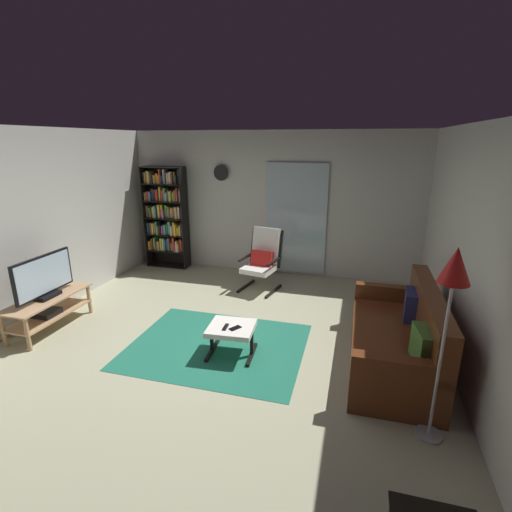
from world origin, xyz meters
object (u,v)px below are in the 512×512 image
television (44,278)px  tv_remote (226,327)px  bookshelf_near_tv (166,214)px  wall_clock (221,173)px  ottoman (231,331)px  leather_sofa (399,339)px  lounge_armchair (263,258)px  cell_phone (235,328)px  tv_stand (49,308)px  floor_lamp_by_sofa (453,280)px

television → tv_remote: (2.49, -0.04, -0.34)m
bookshelf_near_tv → wall_clock: bearing=8.1°
ottoman → leather_sofa: bearing=8.7°
lounge_armchair → cell_phone: bearing=-83.7°
tv_stand → wall_clock: bearing=65.7°
cell_phone → ottoman: bearing=175.3°
television → floor_lamp_by_sofa: (4.58, -0.75, 0.70)m
leather_sofa → tv_remote: bearing=-169.8°
television → wall_clock: wall_clock is taller
tv_remote → wall_clock: wall_clock is taller
ottoman → tv_remote: (-0.05, -0.06, 0.07)m
bookshelf_near_tv → leather_sofa: 4.91m
ottoman → tv_remote: bearing=-129.1°
television → leather_sofa: (4.39, 0.31, -0.40)m
tv_remote → wall_clock: 3.55m
floor_lamp_by_sofa → wall_clock: (-3.22, 3.75, 0.44)m
wall_clock → cell_phone: bearing=-67.5°
ottoman → cell_phone: (0.06, -0.05, 0.07)m
bookshelf_near_tv → ottoman: (2.29, -2.81, -0.75)m
bookshelf_near_tv → ottoman: 3.70m
tv_remote → television: bearing=175.8°
television → ottoman: size_ratio=1.68×
tv_stand → cell_phone: 2.60m
tv_stand → lounge_armchair: lounge_armchair is taller
leather_sofa → lounge_armchair: size_ratio=1.90×
bookshelf_near_tv → floor_lamp_by_sofa: (4.32, -3.59, 0.37)m
bookshelf_near_tv → cell_phone: size_ratio=13.99×
leather_sofa → wall_clock: size_ratio=6.70×
tv_stand → lounge_armchair: bearing=42.7°
tv_stand → tv_remote: bearing=-0.7°
ottoman → wall_clock: size_ratio=1.91×
leather_sofa → tv_remote: leather_sofa is taller
cell_phone → tv_remote: bearing=-141.2°
lounge_armchair → tv_remote: (0.13, -2.20, -0.16)m
leather_sofa → ottoman: leather_sofa is taller
tv_stand → wall_clock: size_ratio=4.10×
cell_phone → wall_clock: bearing=145.4°
lounge_armchair → wall_clock: 1.85m
wall_clock → ottoman: bearing=-68.3°
floor_lamp_by_sofa → bookshelf_near_tv: bearing=140.3°
television → cell_phone: size_ratio=6.62×
television → bookshelf_near_tv: (0.25, 2.84, 0.33)m
bookshelf_near_tv → cell_phone: 3.76m
bookshelf_near_tv → tv_remote: size_ratio=13.60×
lounge_armchair → ottoman: size_ratio=1.85×
tv_stand → ottoman: bearing=0.7°
television → ottoman: bearing=0.5°
ottoman → cell_phone: bearing=-37.6°
leather_sofa → ottoman: bearing=-171.3°
tv_remote → floor_lamp_by_sofa: floor_lamp_by_sofa is taller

